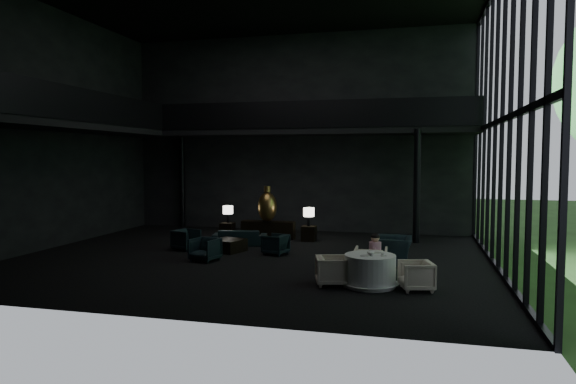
% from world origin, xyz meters
% --- Properties ---
extents(floor, '(14.00, 12.00, 0.02)m').
position_xyz_m(floor, '(0.00, 0.00, 0.00)').
color(floor, black).
rests_on(floor, ground).
extents(wall_back, '(14.00, 0.04, 8.00)m').
position_xyz_m(wall_back, '(0.00, 6.00, 4.00)').
color(wall_back, black).
rests_on(wall_back, ground).
extents(wall_front, '(14.00, 0.04, 8.00)m').
position_xyz_m(wall_front, '(0.00, -6.00, 4.00)').
color(wall_front, black).
rests_on(wall_front, ground).
extents(wall_left, '(0.04, 12.00, 8.00)m').
position_xyz_m(wall_left, '(-7.00, 0.00, 4.00)').
color(wall_left, black).
rests_on(wall_left, ground).
extents(curtain_wall, '(0.20, 12.00, 8.00)m').
position_xyz_m(curtain_wall, '(6.95, 0.00, 4.00)').
color(curtain_wall, black).
rests_on(curtain_wall, ground).
extents(mezzanine_left, '(2.00, 12.00, 0.25)m').
position_xyz_m(mezzanine_left, '(-6.00, 0.00, 4.00)').
color(mezzanine_left, black).
rests_on(mezzanine_left, wall_left).
extents(mezzanine_back, '(12.00, 2.00, 0.25)m').
position_xyz_m(mezzanine_back, '(1.00, 5.00, 4.00)').
color(mezzanine_back, black).
rests_on(mezzanine_back, wall_back).
extents(railing_left, '(0.06, 12.00, 1.00)m').
position_xyz_m(railing_left, '(-5.00, 0.00, 4.60)').
color(railing_left, black).
rests_on(railing_left, mezzanine_left).
extents(railing_back, '(12.00, 0.06, 1.00)m').
position_xyz_m(railing_back, '(1.00, 4.00, 4.60)').
color(railing_back, black).
rests_on(railing_back, mezzanine_back).
extents(column_nw, '(0.24, 0.24, 4.00)m').
position_xyz_m(column_nw, '(-5.00, 5.70, 2.00)').
color(column_nw, black).
rests_on(column_nw, floor).
extents(column_ne, '(0.24, 0.24, 4.00)m').
position_xyz_m(column_ne, '(4.80, 4.00, 2.00)').
color(column_ne, black).
rests_on(column_ne, floor).
extents(console, '(2.00, 0.45, 0.64)m').
position_xyz_m(console, '(-0.56, 3.71, 0.32)').
color(console, black).
rests_on(console, floor).
extents(bronze_urn, '(0.71, 0.71, 1.32)m').
position_xyz_m(bronze_urn, '(-0.56, 3.60, 1.20)').
color(bronze_urn, '#B87F45').
rests_on(bronze_urn, console).
extents(side_table_left, '(0.48, 0.48, 0.53)m').
position_xyz_m(side_table_left, '(-2.16, 3.65, 0.27)').
color(side_table_left, black).
rests_on(side_table_left, floor).
extents(table_lamp_left, '(0.38, 0.38, 0.64)m').
position_xyz_m(table_lamp_left, '(-2.16, 3.73, 0.99)').
color(table_lamp_left, black).
rests_on(table_lamp_left, side_table_left).
extents(side_table_right, '(0.49, 0.49, 0.54)m').
position_xyz_m(side_table_right, '(1.04, 3.48, 0.27)').
color(side_table_right, black).
rests_on(side_table_right, floor).
extents(table_lamp_right, '(0.40, 0.40, 0.66)m').
position_xyz_m(table_lamp_right, '(1.04, 3.46, 1.02)').
color(table_lamp_right, black).
rests_on(table_lamp_right, side_table_right).
extents(sofa, '(1.68, 0.76, 0.63)m').
position_xyz_m(sofa, '(-1.10, 2.07, 0.32)').
color(sofa, black).
rests_on(sofa, floor).
extents(lounge_armchair_west, '(0.82, 0.84, 0.70)m').
position_xyz_m(lounge_armchair_west, '(-2.49, 0.74, 0.35)').
color(lounge_armchair_west, '#1A3136').
rests_on(lounge_armchair_west, floor).
extents(lounge_armchair_east, '(0.71, 0.74, 0.63)m').
position_xyz_m(lounge_armchair_east, '(0.56, 0.68, 0.31)').
color(lounge_armchair_east, black).
rests_on(lounge_armchair_east, floor).
extents(lounge_armchair_south, '(0.82, 0.79, 0.71)m').
position_xyz_m(lounge_armchair_south, '(-1.17, -0.79, 0.36)').
color(lounge_armchair_south, '#1C2932').
rests_on(lounge_armchair_south, floor).
extents(window_armchair, '(0.81, 1.23, 1.07)m').
position_xyz_m(window_armchair, '(4.19, 0.26, 0.54)').
color(window_armchair, black).
rests_on(window_armchair, floor).
extents(coffee_table, '(1.14, 1.14, 0.40)m').
position_xyz_m(coffee_table, '(-1.04, 0.78, 0.20)').
color(coffee_table, black).
rests_on(coffee_table, floor).
extents(dining_table, '(1.35, 1.35, 0.75)m').
position_xyz_m(dining_table, '(3.76, -2.60, 0.33)').
color(dining_table, white).
rests_on(dining_table, floor).
extents(dining_chair_north, '(0.88, 0.83, 0.89)m').
position_xyz_m(dining_chair_north, '(3.69, -1.63, 0.44)').
color(dining_chair_north, '#BFAF92').
rests_on(dining_chair_north, floor).
extents(dining_chair_east, '(0.77, 0.81, 0.69)m').
position_xyz_m(dining_chair_east, '(4.81, -2.69, 0.34)').
color(dining_chair_east, tan).
rests_on(dining_chair_east, floor).
extents(dining_chair_west, '(0.83, 0.86, 0.74)m').
position_xyz_m(dining_chair_west, '(2.88, -2.68, 0.37)').
color(dining_chair_west, '#BCA899').
rests_on(dining_chair_west, floor).
extents(child, '(0.31, 0.31, 0.66)m').
position_xyz_m(child, '(3.80, -1.59, 0.78)').
color(child, beige).
rests_on(child, dining_chair_north).
extents(plate_a, '(0.30, 0.30, 0.01)m').
position_xyz_m(plate_a, '(3.66, -2.80, 0.76)').
color(plate_a, white).
rests_on(plate_a, dining_table).
extents(plate_b, '(0.30, 0.30, 0.02)m').
position_xyz_m(plate_b, '(3.89, -2.35, 0.76)').
color(plate_b, white).
rests_on(plate_b, dining_table).
extents(saucer, '(0.19, 0.19, 0.01)m').
position_xyz_m(saucer, '(4.07, -2.71, 0.76)').
color(saucer, white).
rests_on(saucer, dining_table).
extents(coffee_cup, '(0.11, 0.11, 0.06)m').
position_xyz_m(coffee_cup, '(4.05, -2.64, 0.79)').
color(coffee_cup, white).
rests_on(coffee_cup, saucer).
extents(cereal_bowl, '(0.17, 0.17, 0.09)m').
position_xyz_m(cereal_bowl, '(3.76, -2.53, 0.79)').
color(cereal_bowl, white).
rests_on(cereal_bowl, dining_table).
extents(cream_pot, '(0.08, 0.08, 0.07)m').
position_xyz_m(cream_pot, '(3.80, -2.79, 0.79)').
color(cream_pot, '#99999E').
rests_on(cream_pot, dining_table).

